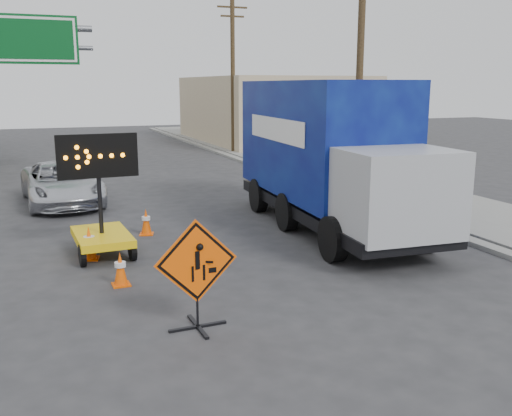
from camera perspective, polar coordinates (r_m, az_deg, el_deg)
ground at (r=9.88m, az=-0.11°, el=-12.01°), size 100.00×100.00×0.00m
curb_right at (r=25.94m, az=2.63°, el=3.35°), size 0.40×60.00×0.12m
sidewalk_right at (r=26.95m, az=7.11°, el=3.64°), size 4.00×60.00×0.15m
building_right_far at (r=41.74m, az=1.53°, el=9.81°), size 10.00×14.00×4.60m
utility_pole_near at (r=21.59m, az=10.34°, el=13.70°), size 1.80×0.26×9.00m
utility_pole_far at (r=34.31m, az=-2.33°, el=13.27°), size 1.80×0.26×9.00m
construction_sign at (r=9.61m, az=-5.96°, el=-6.37°), size 1.44×1.02×1.91m
arrow_board at (r=14.23m, az=-15.18°, el=-2.02°), size 1.86×2.12×2.95m
pickup_truck at (r=20.83m, az=-18.86°, el=2.35°), size 2.75×5.34×1.44m
box_truck at (r=16.32m, az=7.25°, el=4.50°), size 3.25×8.93×4.17m
cone_a at (r=12.10m, az=-13.41°, el=-5.95°), size 0.37×0.37×0.71m
cone_b at (r=14.03m, az=-16.34°, el=-3.38°), size 0.50×0.50×0.80m
cone_c at (r=15.99m, az=-10.94°, el=-1.35°), size 0.46×0.46×0.73m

